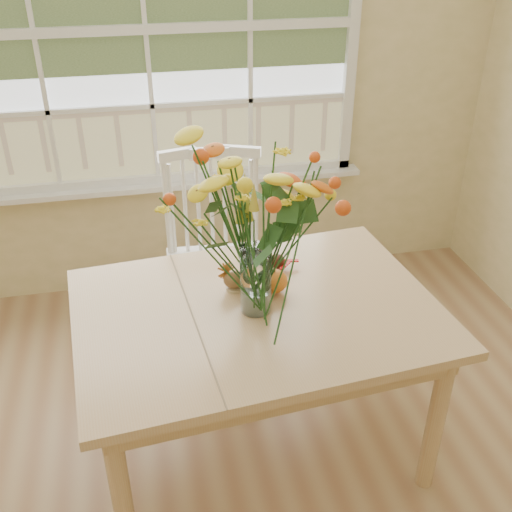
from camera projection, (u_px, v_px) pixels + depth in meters
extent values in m
cube|color=#D4C787|center=(148.00, 67.00, 3.21)|extent=(4.00, 0.02, 2.70)
cube|color=silver|center=(145.00, 28.00, 3.09)|extent=(2.20, 0.00, 1.60)
cube|color=white|center=(159.00, 186.00, 3.48)|extent=(2.42, 0.12, 0.03)
cube|color=tan|center=(257.00, 311.00, 2.34)|extent=(1.48, 1.12, 0.04)
cube|color=tan|center=(257.00, 326.00, 2.37)|extent=(1.35, 0.99, 0.10)
cylinder|color=tan|center=(122.00, 499.00, 2.03)|extent=(0.07, 0.07, 0.71)
cylinder|color=tan|center=(102.00, 351.00, 2.71)|extent=(0.07, 0.07, 0.71)
cylinder|color=tan|center=(436.00, 421.00, 2.34)|extent=(0.07, 0.07, 0.71)
cylinder|color=tan|center=(348.00, 306.00, 3.02)|extent=(0.07, 0.07, 0.71)
cube|color=white|center=(216.00, 271.00, 3.02)|extent=(0.53, 0.51, 0.05)
cube|color=white|center=(212.00, 205.00, 3.04)|extent=(0.49, 0.08, 0.56)
cylinder|color=white|center=(183.00, 338.00, 2.97)|extent=(0.04, 0.04, 0.48)
cylinder|color=white|center=(181.00, 297.00, 3.28)|extent=(0.04, 0.04, 0.48)
cylinder|color=white|center=(259.00, 331.00, 3.02)|extent=(0.04, 0.04, 0.48)
cylinder|color=white|center=(250.00, 292.00, 3.32)|extent=(0.04, 0.04, 0.48)
cylinder|color=white|center=(256.00, 280.00, 2.25)|extent=(0.12, 0.12, 0.27)
ellipsoid|color=#C14E16|center=(273.00, 282.00, 2.40)|extent=(0.12, 0.12, 0.09)
cylinder|color=#CCB78C|center=(235.00, 288.00, 2.43)|extent=(0.07, 0.07, 0.01)
ellipsoid|color=brown|center=(235.00, 279.00, 2.41)|extent=(0.10, 0.07, 0.08)
ellipsoid|color=#38160F|center=(277.00, 262.00, 2.56)|extent=(0.07, 0.07, 0.06)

